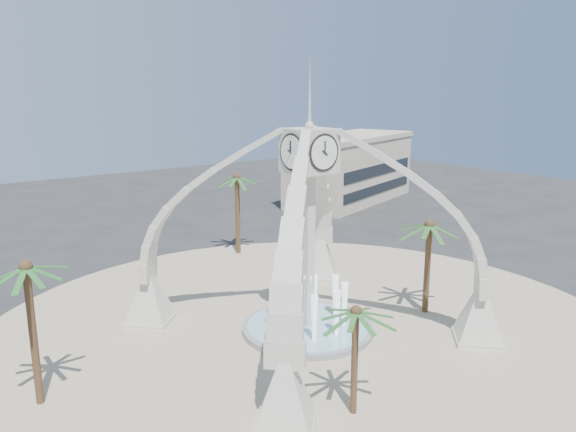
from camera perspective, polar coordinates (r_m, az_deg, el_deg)
ground at (r=34.99m, az=2.02°, el=-11.63°), size 140.00×140.00×0.00m
plaza at (r=34.98m, az=2.02°, el=-11.59°), size 40.00×40.00×0.06m
clock_tower at (r=32.82m, az=2.11°, el=-1.28°), size 17.94×17.94×16.30m
fountain at (r=34.87m, az=2.02°, el=-11.20°), size 8.00×8.00×3.62m
building_ne at (r=73.42m, az=6.38°, el=4.87°), size 21.87×14.17×8.60m
palm_east at (r=36.98m, az=14.20°, el=-0.98°), size 4.41×4.41×6.78m
palm_west at (r=27.64m, az=-25.08°, el=-4.96°), size 3.85×3.85×7.48m
palm_north at (r=49.13m, az=-5.20°, el=3.84°), size 5.23×5.23×7.74m
palm_south at (r=25.09m, az=6.92°, el=-9.75°), size 4.36×4.36×5.62m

